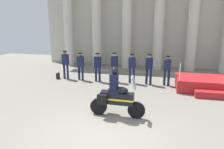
# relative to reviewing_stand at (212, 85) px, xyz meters

# --- Properties ---
(ground_plane) EXTENTS (28.00, 28.00, 0.00)m
(ground_plane) POSITION_rel_reviewing_stand_xyz_m (-4.30, -5.42, -0.31)
(ground_plane) COLOR gray
(colonnade_backdrop) EXTENTS (15.36, 1.54, 6.99)m
(colonnade_backdrop) POSITION_rel_reviewing_stand_xyz_m (-3.97, 5.00, 3.37)
(colonnade_backdrop) COLOR beige
(colonnade_backdrop) RESTS_ON ground_plane
(reviewing_stand) EXTENTS (3.49, 2.39, 1.54)m
(reviewing_stand) POSITION_rel_reviewing_stand_xyz_m (0.00, 0.00, 0.00)
(reviewing_stand) COLOR #B21E23
(reviewing_stand) RESTS_ON ground_plane
(officer_in_row_0) EXTENTS (0.39, 0.24, 1.72)m
(officer_in_row_0) POSITION_rel_reviewing_stand_xyz_m (-8.20, 0.54, 0.71)
(officer_in_row_0) COLOR #191E42
(officer_in_row_0) RESTS_ON ground_plane
(officer_in_row_1) EXTENTS (0.39, 0.24, 1.65)m
(officer_in_row_1) POSITION_rel_reviewing_stand_xyz_m (-7.22, 0.48, 0.66)
(officer_in_row_1) COLOR #191E42
(officer_in_row_1) RESTS_ON ground_plane
(officer_in_row_2) EXTENTS (0.39, 0.24, 1.67)m
(officer_in_row_2) POSITION_rel_reviewing_stand_xyz_m (-6.14, 0.39, 0.68)
(officer_in_row_2) COLOR #141938
(officer_in_row_2) RESTS_ON ground_plane
(officer_in_row_3) EXTENTS (0.39, 0.24, 1.71)m
(officer_in_row_3) POSITION_rel_reviewing_stand_xyz_m (-5.17, 0.54, 0.70)
(officer_in_row_3) COLOR #141938
(officer_in_row_3) RESTS_ON ground_plane
(officer_in_row_4) EXTENTS (0.39, 0.24, 1.68)m
(officer_in_row_4) POSITION_rel_reviewing_stand_xyz_m (-4.15, 0.50, 0.69)
(officer_in_row_4) COLOR #191E42
(officer_in_row_4) RESTS_ON ground_plane
(officer_in_row_5) EXTENTS (0.39, 0.24, 1.72)m
(officer_in_row_5) POSITION_rel_reviewing_stand_xyz_m (-3.20, 0.41, 0.70)
(officer_in_row_5) COLOR #141938
(officer_in_row_5) RESTS_ON ground_plane
(officer_in_row_6) EXTENTS (0.39, 0.24, 1.66)m
(officer_in_row_6) POSITION_rel_reviewing_stand_xyz_m (-2.23, 0.43, 0.67)
(officer_in_row_6) COLOR #191E42
(officer_in_row_6) RESTS_ON ground_plane
(motorcycle_with_rider) EXTENTS (2.09, 0.71, 1.90)m
(motorcycle_with_rider) POSITION_rel_reviewing_stand_xyz_m (-4.18, -4.00, 0.49)
(motorcycle_with_rider) COLOR black
(motorcycle_with_rider) RESTS_ON ground_plane
(briefcase_on_ground) EXTENTS (0.10, 0.32, 0.36)m
(briefcase_on_ground) POSITION_rel_reviewing_stand_xyz_m (-8.69, 0.42, -0.13)
(briefcase_on_ground) COLOR black
(briefcase_on_ground) RESTS_ON ground_plane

